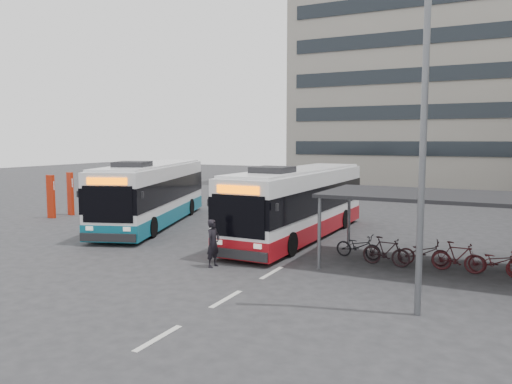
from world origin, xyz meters
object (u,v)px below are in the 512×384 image
at_px(bus_teal, 153,194).
at_px(lamp_post, 419,128).
at_px(pedestrian, 213,243).
at_px(bus_main, 299,203).

relative_size(bus_teal, lamp_post, 1.42).
distance_m(bus_teal, pedestrian, 9.61).
relative_size(pedestrian, lamp_post, 0.20).
xyz_separation_m(bus_main, bus_teal, (-8.05, 0.04, 0.03)).
bearing_deg(pedestrian, bus_teal, 55.16).
height_order(bus_teal, pedestrian, bus_teal).
bearing_deg(bus_main, lamp_post, -51.44).
height_order(bus_main, pedestrian, bus_main).
relative_size(bus_teal, pedestrian, 7.02).
height_order(bus_teal, lamp_post, lamp_post).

